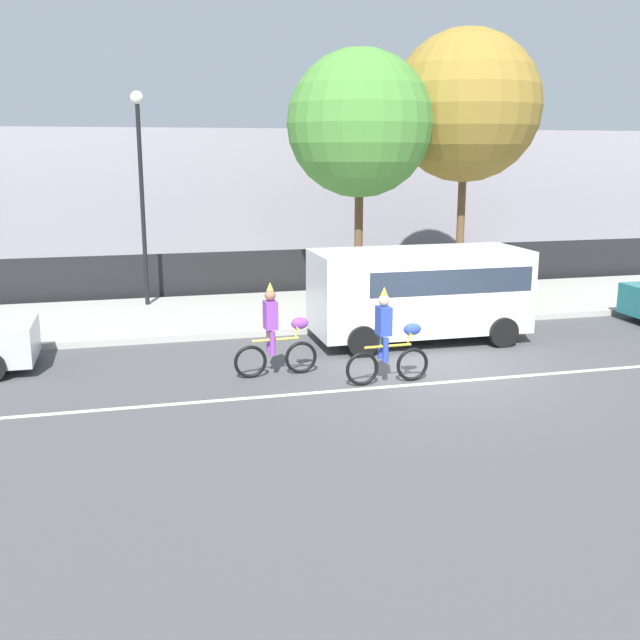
# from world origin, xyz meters

# --- Properties ---
(ground_plane) EXTENTS (80.00, 80.00, 0.00)m
(ground_plane) POSITION_xyz_m (0.00, 0.00, 0.00)
(ground_plane) COLOR #4C4C4F
(road_centre_line) EXTENTS (36.00, 0.14, 0.01)m
(road_centre_line) POSITION_xyz_m (0.00, -0.50, 0.00)
(road_centre_line) COLOR beige
(road_centre_line) RESTS_ON ground
(sidewalk_curb) EXTENTS (60.00, 5.00, 0.15)m
(sidewalk_curb) POSITION_xyz_m (0.00, 6.50, 0.07)
(sidewalk_curb) COLOR #ADAAA3
(sidewalk_curb) RESTS_ON ground
(fence_line) EXTENTS (40.00, 0.08, 1.40)m
(fence_line) POSITION_xyz_m (0.00, 9.40, 0.70)
(fence_line) COLOR black
(fence_line) RESTS_ON ground
(building_backdrop) EXTENTS (28.00, 8.00, 5.23)m
(building_backdrop) POSITION_xyz_m (1.50, 18.00, 2.61)
(building_backdrop) COLOR #99939E
(building_backdrop) RESTS_ON ground
(parade_cyclist_purple) EXTENTS (1.72, 0.50, 1.92)m
(parade_cyclist_purple) POSITION_xyz_m (-3.18, 0.77, 0.84)
(parade_cyclist_purple) COLOR black
(parade_cyclist_purple) RESTS_ON ground
(parade_cyclist_cobalt) EXTENTS (1.72, 0.50, 1.92)m
(parade_cyclist_cobalt) POSITION_xyz_m (-1.17, -0.26, 0.84)
(parade_cyclist_cobalt) COLOR black
(parade_cyclist_cobalt) RESTS_ON ground
(parked_van_white) EXTENTS (5.00, 2.22, 2.18)m
(parked_van_white) POSITION_xyz_m (0.69, 2.70, 1.28)
(parked_van_white) COLOR white
(parked_van_white) RESTS_ON ground
(street_lamp_post) EXTENTS (0.36, 0.36, 5.86)m
(street_lamp_post) POSITION_xyz_m (-5.52, 8.00, 3.99)
(street_lamp_post) COLOR black
(street_lamp_post) RESTS_ON sidewalk_curb
(street_tree_near_lamp) EXTENTS (4.42, 4.42, 7.78)m
(street_tree_near_lamp) POSITION_xyz_m (3.86, 7.53, 5.71)
(street_tree_near_lamp) COLOR brown
(street_tree_near_lamp) RESTS_ON sidewalk_curb
(street_tree_far_corner) EXTENTS (3.97, 3.97, 6.99)m
(street_tree_far_corner) POSITION_xyz_m (0.30, 6.52, 5.14)
(street_tree_far_corner) COLOR brown
(street_tree_far_corner) RESTS_ON sidewalk_curb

